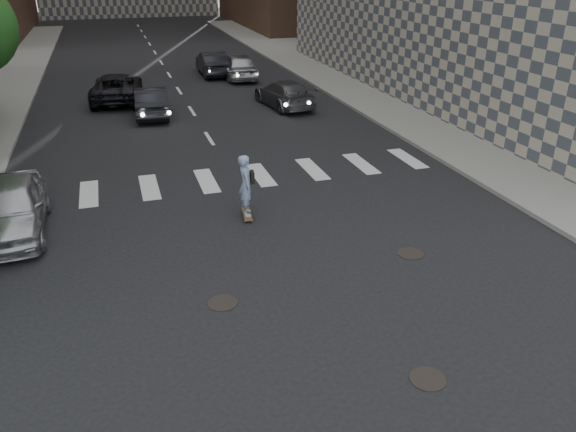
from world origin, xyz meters
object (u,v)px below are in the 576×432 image
silver_sedan (11,208)px  skateboarder (246,185)px  traffic_car_c (117,87)px  traffic_car_d (239,66)px  traffic_car_a (151,101)px  traffic_car_b (284,94)px  traffic_car_e (212,63)px

silver_sedan → skateboarder: bearing=-9.2°
skateboarder → traffic_car_c: size_ratio=0.37×
traffic_car_d → skateboarder: bearing=81.0°
traffic_car_a → traffic_car_c: 4.02m
traffic_car_b → traffic_car_c: size_ratio=0.88×
traffic_car_b → traffic_car_c: traffic_car_c is taller
skateboarder → traffic_car_e: skateboarder is taller
silver_sedan → traffic_car_c: bearing=76.8°
skateboarder → traffic_car_e: bearing=89.7°
silver_sedan → traffic_car_b: silver_sedan is taller
traffic_car_d → traffic_car_e: traffic_car_d is taller
traffic_car_a → traffic_car_e: (4.80, 9.42, 0.04)m
traffic_car_c → traffic_car_b: bearing=161.6°
traffic_car_c → silver_sedan: bearing=84.2°
traffic_car_a → traffic_car_e: size_ratio=0.95×
silver_sedan → traffic_car_e: bearing=64.7°
traffic_car_a → traffic_car_d: bearing=-125.0°
skateboarder → traffic_car_a: skateboarder is taller
traffic_car_b → traffic_car_d: size_ratio=1.00×
traffic_car_a → traffic_car_e: bearing=-113.2°
traffic_car_b → traffic_car_d: bearing=-92.5°
traffic_car_a → traffic_car_e: traffic_car_e is taller
traffic_car_b → silver_sedan: bearing=38.2°
silver_sedan → traffic_car_b: 16.75m
silver_sedan → traffic_car_b: size_ratio=0.97×
traffic_car_b → traffic_car_d: 7.94m
traffic_car_b → traffic_car_e: (-2.02, 9.60, 0.08)m
silver_sedan → traffic_car_d: (11.21, 19.78, 0.03)m
skateboarder → silver_sedan: bearing=179.2°
traffic_car_a → traffic_car_c: traffic_car_c is taller
traffic_car_a → traffic_car_b: (6.83, -0.18, -0.04)m
traffic_car_c → traffic_car_e: 8.52m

